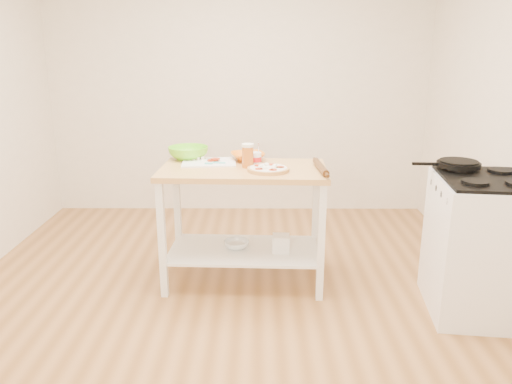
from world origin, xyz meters
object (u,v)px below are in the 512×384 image
at_px(knife, 195,159).
at_px(green_bowl, 188,153).
at_px(shelf_bin, 281,243).
at_px(gas_stove, 480,245).
at_px(pizza, 268,169).
at_px(rolling_pin, 321,167).
at_px(orange_bowl, 248,156).
at_px(prep_island, 244,200).
at_px(shelf_glass_bowl, 237,244).
at_px(spatula, 214,163).
at_px(yogurt_tub, 256,159).
at_px(cutting_board, 209,162).
at_px(skillet, 458,164).
at_px(beer_pint, 248,156).

xyz_separation_m(knife, green_bowl, (-0.06, 0.07, 0.03)).
distance_m(knife, shelf_bin, 0.93).
relative_size(gas_stove, shelf_bin, 8.75).
height_order(pizza, rolling_pin, rolling_pin).
bearing_deg(orange_bowl, prep_island, -96.48).
xyz_separation_m(green_bowl, shelf_glass_bowl, (0.38, -0.28, -0.66)).
xyz_separation_m(spatula, yogurt_tub, (0.31, -0.02, 0.03)).
bearing_deg(cutting_board, orange_bowl, 12.77).
xyz_separation_m(skillet, knife, (-1.85, 0.44, -0.06)).
relative_size(pizza, cutting_board, 0.71).
bearing_deg(gas_stove, cutting_board, 169.12).
xyz_separation_m(cutting_board, rolling_pin, (0.82, -0.24, 0.02)).
height_order(cutting_board, shelf_glass_bowl, cutting_board).
bearing_deg(prep_island, spatula, 160.18).
xyz_separation_m(spatula, shelf_bin, (0.50, -0.12, -0.59)).
height_order(spatula, orange_bowl, orange_bowl).
xyz_separation_m(knife, shelf_glass_bowl, (0.32, -0.21, -0.63)).
relative_size(orange_bowl, beer_pint, 1.46).
height_order(orange_bowl, green_bowl, green_bowl).
xyz_separation_m(green_bowl, beer_pint, (0.47, -0.29, 0.04)).
bearing_deg(yogurt_tub, spatula, 176.80).
bearing_deg(pizza, beer_pint, 144.30).
bearing_deg(prep_island, green_bowl, 146.24).
bearing_deg(gas_stove, shelf_glass_bowl, 171.31).
bearing_deg(shelf_bin, cutting_board, 160.71).
xyz_separation_m(prep_island, skillet, (1.47, -0.21, 0.32)).
height_order(cutting_board, knife, cutting_board).
xyz_separation_m(spatula, rolling_pin, (0.77, -0.17, 0.01)).
height_order(pizza, spatula, pizza).
relative_size(prep_island, shelf_glass_bowl, 6.34).
xyz_separation_m(rolling_pin, shelf_bin, (-0.27, 0.05, -0.60)).
bearing_deg(rolling_pin, beer_pint, 170.22).
height_order(green_bowl, rolling_pin, green_bowl).
xyz_separation_m(skillet, orange_bowl, (-1.45, 0.45, -0.04)).
relative_size(prep_island, skillet, 2.70).
bearing_deg(beer_pint, spatula, 163.33).
height_order(gas_stove, green_bowl, gas_stove).
xyz_separation_m(spatula, knife, (-0.16, 0.15, 0.00)).
height_order(gas_stove, shelf_glass_bowl, gas_stove).
distance_m(gas_stove, shelf_glass_bowl, 1.72).
bearing_deg(rolling_pin, knife, 161.54).
bearing_deg(shelf_glass_bowl, spatula, 158.67).
bearing_deg(yogurt_tub, beer_pint, -135.22).
bearing_deg(yogurt_tub, skillet, -11.18).
bearing_deg(shelf_glass_bowl, yogurt_tub, 17.60).
xyz_separation_m(beer_pint, shelf_bin, (0.25, -0.04, -0.67)).
distance_m(skillet, shelf_bin, 1.37).
relative_size(spatula, green_bowl, 0.49).
xyz_separation_m(skillet, pizza, (-1.29, 0.11, -0.06)).
bearing_deg(shelf_bin, shelf_glass_bowl, 170.55).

